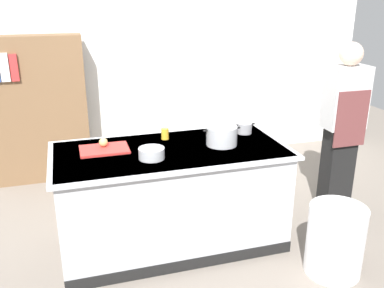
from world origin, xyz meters
The scene contains 12 objects.
ground_plane centered at (0.00, 0.00, 0.00)m, with size 10.00×10.00×0.00m, color slate.
back_wall centered at (0.00, 2.10, 1.50)m, with size 6.40×0.12×3.00m, color white.
counter_island centered at (0.00, 0.00, 0.47)m, with size 1.98×0.98×0.90m.
cutting_board centered at (-0.54, 0.12, 0.91)m, with size 0.40×0.28×0.02m, color red.
onion centered at (-0.54, 0.17, 0.96)m, with size 0.07×0.07×0.07m, color tan.
stock_pot centered at (0.45, -0.02, 0.98)m, with size 0.33×0.27×0.17m.
sauce_pan centered at (0.76, 0.22, 0.95)m, with size 0.21×0.14×0.10m.
mixing_bowl centered at (-0.19, -0.16, 0.94)m, with size 0.21×0.21×0.09m, color #B7BABF.
juice_cup centered at (0.02, 0.26, 0.95)m, with size 0.07×0.07×0.10m, color yellow.
trash_bin centered at (1.14, -0.80, 0.29)m, with size 0.45×0.45×0.58m, color white.
person_chef centered at (1.75, 0.10, 0.91)m, with size 0.38×0.25×1.72m.
bookshelf centered at (-1.13, 1.80, 0.85)m, with size 1.10×0.31×1.70m.
Camera 1 is at (-0.80, -3.27, 2.16)m, focal length 39.92 mm.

